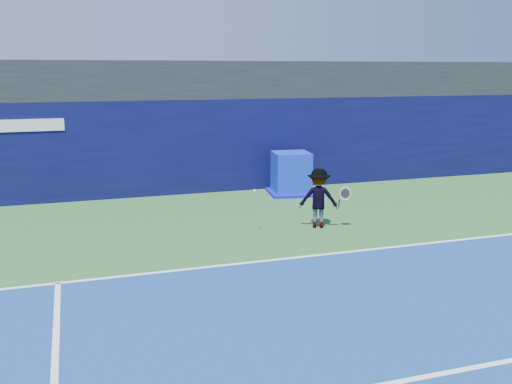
# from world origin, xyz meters

# --- Properties ---
(ground) EXTENTS (80.00, 80.00, 0.00)m
(ground) POSITION_xyz_m (0.00, 0.00, 0.00)
(ground) COLOR #2B5F2B
(ground) RESTS_ON ground
(baseline) EXTENTS (24.00, 0.10, 0.01)m
(baseline) POSITION_xyz_m (0.00, 3.00, 0.01)
(baseline) COLOR white
(baseline) RESTS_ON ground
(service_line) EXTENTS (24.00, 0.10, 0.01)m
(service_line) POSITION_xyz_m (0.00, -2.00, 0.01)
(service_line) COLOR white
(service_line) RESTS_ON ground
(stadium_band) EXTENTS (36.00, 3.00, 1.20)m
(stadium_band) POSITION_xyz_m (0.00, 11.50, 3.60)
(stadium_band) COLOR black
(stadium_band) RESTS_ON back_wall_assembly
(back_wall_assembly) EXTENTS (36.00, 1.03, 3.00)m
(back_wall_assembly) POSITION_xyz_m (-0.00, 10.50, 1.50)
(back_wall_assembly) COLOR #0A0B38
(back_wall_assembly) RESTS_ON ground
(equipment_cart) EXTENTS (1.58, 1.58, 1.35)m
(equipment_cart) POSITION_xyz_m (2.06, 9.03, 0.62)
(equipment_cart) COLOR #0D27BF
(equipment_cart) RESTS_ON ground
(tennis_player) EXTENTS (1.29, 0.92, 1.51)m
(tennis_player) POSITION_xyz_m (1.25, 5.08, 0.76)
(tennis_player) COLOR silver
(tennis_player) RESTS_ON ground
(tennis_ball) EXTENTS (0.07, 0.07, 0.07)m
(tennis_ball) POSITION_xyz_m (-0.44, 5.11, 1.05)
(tennis_ball) COLOR #E9F41B
(tennis_ball) RESTS_ON ground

